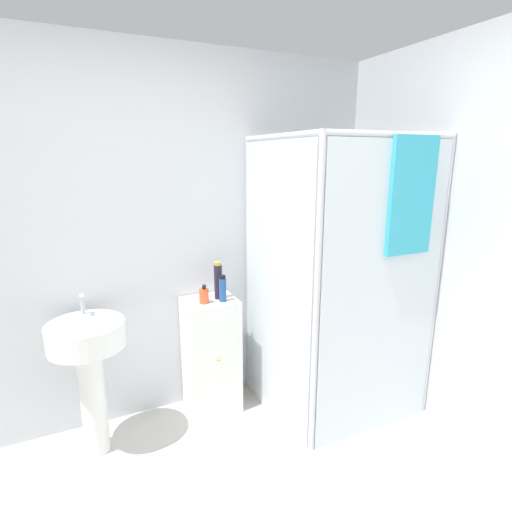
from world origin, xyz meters
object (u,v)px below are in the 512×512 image
soap_dispenser (204,296)px  shampoo_bottle_blue (223,289)px  sink (88,358)px  shampoo_bottle_tall_black (218,281)px

soap_dispenser → shampoo_bottle_blue: (0.13, -0.02, 0.04)m
sink → shampoo_bottle_blue: shampoo_bottle_blue is taller
soap_dispenser → shampoo_bottle_tall_black: size_ratio=0.50×
shampoo_bottle_tall_black → shampoo_bottle_blue: bearing=-83.7°
sink → soap_dispenser: sink is taller
soap_dispenser → shampoo_bottle_blue: 0.13m
sink → shampoo_bottle_blue: 0.92m
soap_dispenser → shampoo_bottle_tall_black: (0.12, 0.05, 0.08)m
soap_dispenser → shampoo_bottle_tall_black: 0.15m
shampoo_bottle_tall_black → sink: bearing=-172.3°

